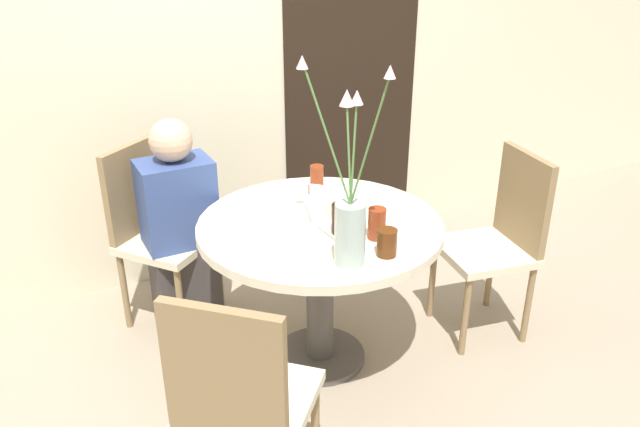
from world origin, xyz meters
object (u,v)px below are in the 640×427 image
(birthday_cake, at_px, (309,202))
(drink_glass_1, at_px, (377,224))
(person_guest, at_px, (180,233))
(chair_far_back, at_px, (241,398))
(drink_glass_0, at_px, (387,243))
(chair_left_flank, at_px, (154,225))
(side_plate, at_px, (355,194))
(chair_near_front, at_px, (500,234))
(drink_glass_2, at_px, (317,176))
(drink_glass_3, at_px, (341,219))
(flower_vase, at_px, (350,216))

(birthday_cake, xyz_separation_m, drink_glass_1, (0.11, -0.38, 0.03))
(drink_glass_1, bearing_deg, person_guest, 125.25)
(chair_far_back, bearing_deg, drink_glass_0, -115.14)
(chair_far_back, bearing_deg, person_guest, -54.03)
(chair_left_flank, bearing_deg, side_plate, -70.24)
(chair_far_back, xyz_separation_m, drink_glass_0, (0.72, 0.28, 0.25))
(chair_near_front, distance_m, drink_glass_2, 0.93)
(birthday_cake, relative_size, drink_glass_0, 2.27)
(chair_left_flank, relative_size, drink_glass_2, 8.73)
(chair_near_front, relative_size, side_plate, 4.36)
(drink_glass_3, xyz_separation_m, person_guest, (-0.49, 0.72, -0.27))
(chair_left_flank, bearing_deg, chair_near_front, -69.08)
(flower_vase, height_order, drink_glass_1, flower_vase)
(chair_far_back, relative_size, drink_glass_2, 8.73)
(side_plate, height_order, drink_glass_2, drink_glass_2)
(chair_near_front, bearing_deg, chair_left_flank, -110.92)
(chair_left_flank, relative_size, flower_vase, 1.22)
(birthday_cake, distance_m, drink_glass_3, 0.27)
(drink_glass_3, bearing_deg, drink_glass_1, -46.96)
(chair_near_front, relative_size, flower_vase, 1.22)
(drink_glass_2, distance_m, person_guest, 0.72)
(drink_glass_2, bearing_deg, person_guest, 160.02)
(chair_far_back, height_order, chair_near_front, same)
(drink_glass_0, distance_m, drink_glass_2, 0.75)
(side_plate, relative_size, drink_glass_2, 2.00)
(chair_far_back, relative_size, side_plate, 4.36)
(birthday_cake, bearing_deg, chair_left_flank, 134.50)
(drink_glass_0, bearing_deg, drink_glass_2, 83.36)
(flower_vase, height_order, drink_glass_0, flower_vase)
(drink_glass_0, relative_size, person_guest, 0.10)
(birthday_cake, height_order, drink_glass_1, drink_glass_1)
(birthday_cake, height_order, flower_vase, flower_vase)
(chair_far_back, relative_size, chair_near_front, 1.00)
(flower_vase, bearing_deg, drink_glass_3, 67.37)
(chair_far_back, height_order, person_guest, person_guest)
(flower_vase, bearing_deg, chair_near_front, 11.32)
(chair_far_back, bearing_deg, birthday_cake, -85.38)
(chair_far_back, height_order, drink_glass_0, chair_far_back)
(birthday_cake, height_order, drink_glass_2, birthday_cake)
(chair_left_flank, xyz_separation_m, side_plate, (0.84, -0.54, 0.20))
(chair_left_flank, relative_size, drink_glass_3, 7.29)
(chair_left_flank, xyz_separation_m, birthday_cake, (0.57, -0.58, 0.23))
(chair_near_front, xyz_separation_m, birthday_cake, (-0.88, 0.30, 0.23))
(flower_vase, bearing_deg, drink_glass_0, -7.85)
(birthday_cake, xyz_separation_m, person_guest, (-0.47, 0.46, -0.25))
(flower_vase, relative_size, side_plate, 3.57)
(side_plate, relative_size, drink_glass_0, 1.96)
(birthday_cake, xyz_separation_m, flower_vase, (-0.08, -0.50, 0.16))
(flower_vase, relative_size, drink_glass_2, 7.14)
(flower_vase, xyz_separation_m, drink_glass_0, (0.16, -0.02, -0.14))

